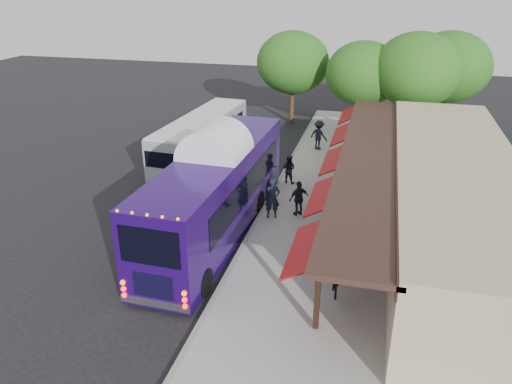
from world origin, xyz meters
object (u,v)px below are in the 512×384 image
Objects in this scene: sign_board at (336,281)px; city_bus at (202,136)px; ped_a at (272,198)px; ped_d at (319,135)px; coach_bus at (217,188)px; ped_b at (289,169)px; ped_c at (299,198)px.

city_bus is at bearing 147.77° from sign_board.
ped_a is 1.76× the size of sign_board.
sign_board is (2.82, -16.23, -0.21)m from ped_d.
coach_bus is at bearing -156.37° from ped_a.
sign_board is (9.62, -12.90, -0.61)m from city_bus.
ped_a reaches higher than sign_board.
ped_b is 4.01m from ped_c.
ped_d is at bearing 78.70° from coach_bus.
ped_b is at bearing 108.17° from ped_d.
city_bus is (-3.95, 8.88, -0.63)m from coach_bus.
coach_bus is at bearing 102.55° from ped_d.
ped_b is at bearing 130.70° from sign_board.
city_bus reaches higher than ped_c.
ped_c is 1.55× the size of sign_board.
ped_b is 0.83× the size of ped_d.
city_bus is at bearing 115.85° from coach_bus.
ped_d is 1.73× the size of sign_board.
ped_a is at bearing 111.67° from ped_d.
city_bus is 6.62m from ped_b.
ped_c is (7.22, -6.57, -0.50)m from city_bus.
ped_d reaches higher than ped_c.
ped_b is at bearing -112.43° from ped_c.
ped_a reaches higher than ped_c.
coach_bus is at bearing -61.81° from city_bus.
coach_bus is 1.22× the size of city_bus.
ped_c is 0.90× the size of ped_d.
ped_a is 6.78m from sign_board.
city_bus is at bearing 114.52° from ped_a.
city_bus is 5.38× the size of ped_d.
sign_board is at bearing -74.13° from ped_a.
city_bus reaches higher than ped_b.
ped_d reaches higher than sign_board.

